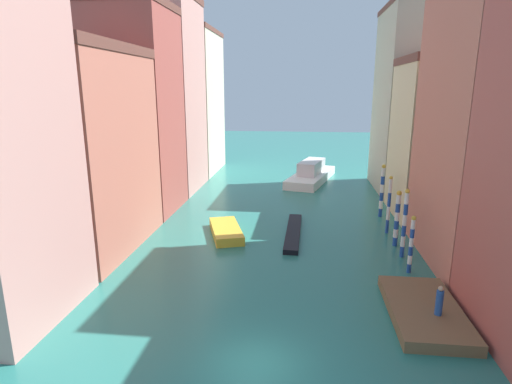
{
  "coord_description": "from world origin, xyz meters",
  "views": [
    {
      "loc": [
        1.74,
        -15.51,
        11.73
      ],
      "look_at": [
        -2.85,
        24.98,
        1.5
      ],
      "focal_mm": 28.99,
      "sensor_mm": 36.0,
      "label": 1
    }
  ],
  "objects_px": {
    "mooring_pole_2": "(397,218)",
    "motorboat_0": "(226,231)",
    "mooring_pole_1": "(405,223)",
    "gondola_black": "(293,232)",
    "person_on_dock": "(439,301)",
    "waterfront_dock": "(424,311)",
    "mooring_pole_4": "(382,190)",
    "mooring_pole_0": "(411,244)",
    "vaporetto_white": "(311,174)",
    "mooring_pole_3": "(389,204)"
  },
  "relations": [
    {
      "from": "gondola_black",
      "to": "motorboat_0",
      "type": "xyz_separation_m",
      "value": [
        -5.5,
        -0.75,
        0.16
      ]
    },
    {
      "from": "waterfront_dock",
      "to": "mooring_pole_4",
      "type": "bearing_deg",
      "value": 87.41
    },
    {
      "from": "mooring_pole_2",
      "to": "mooring_pole_4",
      "type": "xyz_separation_m",
      "value": [
        0.19,
        7.5,
        0.32
      ]
    },
    {
      "from": "person_on_dock",
      "to": "vaporetto_white",
      "type": "relative_size",
      "value": 0.12
    },
    {
      "from": "waterfront_dock",
      "to": "vaporetto_white",
      "type": "xyz_separation_m",
      "value": [
        -5.43,
        32.54,
        0.65
      ]
    },
    {
      "from": "person_on_dock",
      "to": "mooring_pole_2",
      "type": "xyz_separation_m",
      "value": [
        0.2,
        11.13,
        0.9
      ]
    },
    {
      "from": "gondola_black",
      "to": "mooring_pole_4",
      "type": "bearing_deg",
      "value": 36.49
    },
    {
      "from": "person_on_dock",
      "to": "mooring_pole_3",
      "type": "relative_size",
      "value": 0.32
    },
    {
      "from": "waterfront_dock",
      "to": "gondola_black",
      "type": "bearing_deg",
      "value": 121.35
    },
    {
      "from": "person_on_dock",
      "to": "mooring_pole_2",
      "type": "distance_m",
      "value": 11.17
    },
    {
      "from": "mooring_pole_2",
      "to": "motorboat_0",
      "type": "height_order",
      "value": "mooring_pole_2"
    },
    {
      "from": "motorboat_0",
      "to": "waterfront_dock",
      "type": "bearing_deg",
      "value": -41.1
    },
    {
      "from": "person_on_dock",
      "to": "mooring_pole_1",
      "type": "bearing_deg",
      "value": 88.52
    },
    {
      "from": "mooring_pole_2",
      "to": "mooring_pole_3",
      "type": "height_order",
      "value": "mooring_pole_3"
    },
    {
      "from": "mooring_pole_0",
      "to": "vaporetto_white",
      "type": "bearing_deg",
      "value": 102.35
    },
    {
      "from": "person_on_dock",
      "to": "mooring_pole_1",
      "type": "distance_m",
      "value": 9.03
    },
    {
      "from": "gondola_black",
      "to": "motorboat_0",
      "type": "bearing_deg",
      "value": -172.26
    },
    {
      "from": "person_on_dock",
      "to": "mooring_pole_4",
      "type": "distance_m",
      "value": 18.67
    },
    {
      "from": "person_on_dock",
      "to": "mooring_pole_1",
      "type": "xyz_separation_m",
      "value": [
        0.23,
        8.94,
        1.22
      ]
    },
    {
      "from": "waterfront_dock",
      "to": "mooring_pole_0",
      "type": "bearing_deg",
      "value": 84.66
    },
    {
      "from": "waterfront_dock",
      "to": "mooring_pole_3",
      "type": "bearing_deg",
      "value": 87.63
    },
    {
      "from": "waterfront_dock",
      "to": "mooring_pole_2",
      "type": "xyz_separation_m",
      "value": [
        0.61,
        10.27,
        1.93
      ]
    },
    {
      "from": "mooring_pole_0",
      "to": "mooring_pole_4",
      "type": "distance_m",
      "value": 12.34
    },
    {
      "from": "waterfront_dock",
      "to": "mooring_pole_4",
      "type": "distance_m",
      "value": 17.93
    },
    {
      "from": "waterfront_dock",
      "to": "mooring_pole_1",
      "type": "relative_size",
      "value": 1.38
    },
    {
      "from": "motorboat_0",
      "to": "vaporetto_white",
      "type": "bearing_deg",
      "value": 71.24
    },
    {
      "from": "waterfront_dock",
      "to": "gondola_black",
      "type": "height_order",
      "value": "waterfront_dock"
    },
    {
      "from": "mooring_pole_3",
      "to": "motorboat_0",
      "type": "xyz_separation_m",
      "value": [
        -13.26,
        -2.03,
        -2.12
      ]
    },
    {
      "from": "mooring_pole_4",
      "to": "gondola_black",
      "type": "xyz_separation_m",
      "value": [
        -8.02,
        -5.93,
        -2.35
      ]
    },
    {
      "from": "mooring_pole_0",
      "to": "vaporetto_white",
      "type": "relative_size",
      "value": 0.3
    },
    {
      "from": "mooring_pole_1",
      "to": "mooring_pole_2",
      "type": "distance_m",
      "value": 2.21
    },
    {
      "from": "person_on_dock",
      "to": "gondola_black",
      "type": "distance_m",
      "value": 14.85
    },
    {
      "from": "motorboat_0",
      "to": "mooring_pole_0",
      "type": "bearing_deg",
      "value": -23.12
    },
    {
      "from": "mooring_pole_0",
      "to": "mooring_pole_1",
      "type": "relative_size",
      "value": 0.78
    },
    {
      "from": "mooring_pole_0",
      "to": "mooring_pole_3",
      "type": "bearing_deg",
      "value": 89.75
    },
    {
      "from": "vaporetto_white",
      "to": "gondola_black",
      "type": "relative_size",
      "value": 1.45
    },
    {
      "from": "mooring_pole_1",
      "to": "motorboat_0",
      "type": "bearing_deg",
      "value": 167.3
    },
    {
      "from": "mooring_pole_2",
      "to": "mooring_pole_3",
      "type": "distance_m",
      "value": 2.86
    },
    {
      "from": "mooring_pole_0",
      "to": "mooring_pole_2",
      "type": "height_order",
      "value": "mooring_pole_2"
    },
    {
      "from": "mooring_pole_0",
      "to": "motorboat_0",
      "type": "xyz_separation_m",
      "value": [
        -13.22,
        5.65,
        -1.63
      ]
    },
    {
      "from": "mooring_pole_3",
      "to": "vaporetto_white",
      "type": "distance_m",
      "value": 20.38
    },
    {
      "from": "mooring_pole_4",
      "to": "mooring_pole_0",
      "type": "bearing_deg",
      "value": -91.37
    },
    {
      "from": "mooring_pole_1",
      "to": "gondola_black",
      "type": "bearing_deg",
      "value": 154.43
    },
    {
      "from": "mooring_pole_1",
      "to": "motorboat_0",
      "type": "distance_m",
      "value": 13.86
    },
    {
      "from": "mooring_pole_3",
      "to": "vaporetto_white",
      "type": "height_order",
      "value": "mooring_pole_3"
    },
    {
      "from": "mooring_pole_4",
      "to": "vaporetto_white",
      "type": "height_order",
      "value": "mooring_pole_4"
    },
    {
      "from": "waterfront_dock",
      "to": "person_on_dock",
      "type": "relative_size",
      "value": 4.38
    },
    {
      "from": "person_on_dock",
      "to": "mooring_pole_4",
      "type": "bearing_deg",
      "value": 88.78
    },
    {
      "from": "mooring_pole_3",
      "to": "motorboat_0",
      "type": "relative_size",
      "value": 0.81
    },
    {
      "from": "mooring_pole_0",
      "to": "vaporetto_white",
      "type": "xyz_separation_m",
      "value": [
        -5.93,
        27.1,
        -1.03
      ]
    }
  ]
}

